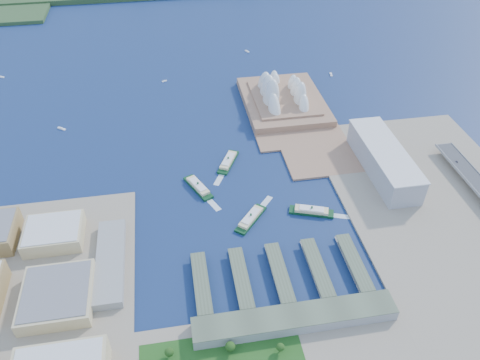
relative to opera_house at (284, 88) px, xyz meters
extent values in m
plane|color=#0E1843|center=(-105.00, -280.00, -32.00)|extent=(3000.00, 3000.00, 0.00)
cube|color=gray|center=(-355.00, -385.00, -30.50)|extent=(220.00, 390.00, 3.00)
cube|color=gray|center=(135.00, -330.00, -30.50)|extent=(240.00, 500.00, 3.00)
cube|color=#946C51|center=(2.50, -20.00, -30.50)|extent=(135.00, 220.00, 3.00)
cube|color=#96969B|center=(90.00, -200.00, -11.50)|extent=(45.00, 155.00, 35.00)
cube|color=gray|center=(-90.00, -415.00, -23.00)|extent=(200.00, 28.00, 12.00)
imported|color=slate|center=(191.00, -213.75, -16.50)|extent=(1.82, 4.48, 1.30)
camera|label=1|loc=(-186.99, -667.96, 367.60)|focal=35.00mm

